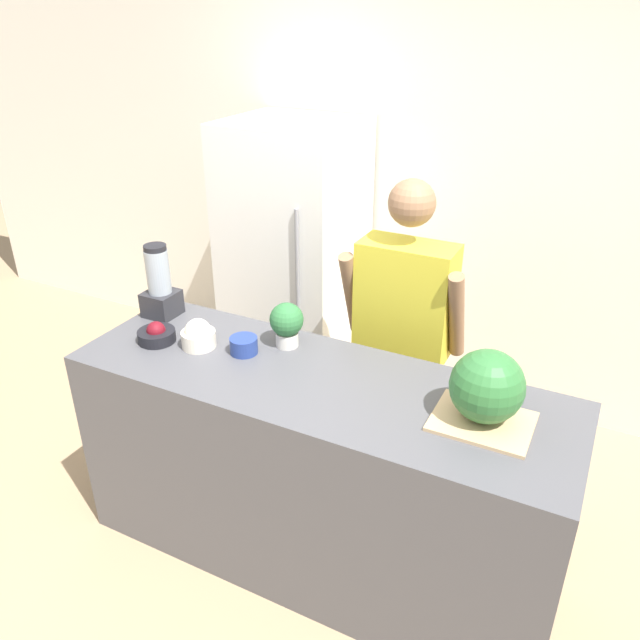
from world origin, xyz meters
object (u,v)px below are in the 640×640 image
at_px(potted_plant, 287,323).
at_px(bowl_cherries, 157,334).
at_px(watermelon, 487,386).
at_px(bowl_small_blue, 244,345).
at_px(bowl_cream, 198,335).
at_px(blender, 160,286).
at_px(refrigerator, 294,262).
at_px(person, 402,342).

bearing_deg(potted_plant, bowl_cherries, -156.88).
xyz_separation_m(watermelon, bowl_small_blue, (-1.04, 0.02, -0.11)).
xyz_separation_m(bowl_cherries, bowl_cream, (0.20, 0.05, 0.02)).
height_order(bowl_cherries, blender, blender).
bearing_deg(bowl_cream, bowl_cherries, -166.83).
bearing_deg(bowl_small_blue, refrigerator, 109.63).
xyz_separation_m(refrigerator, person, (0.94, -0.61, -0.03)).
height_order(refrigerator, blender, refrigerator).
height_order(bowl_cream, potted_plant, potted_plant).
bearing_deg(watermelon, person, 129.96).
height_order(refrigerator, bowl_small_blue, refrigerator).
bearing_deg(bowl_cream, potted_plant, 28.31).
relative_size(refrigerator, watermelon, 6.46).
relative_size(refrigerator, potted_plant, 8.50).
distance_m(refrigerator, bowl_cherries, 1.32).
xyz_separation_m(person, bowl_cream, (-0.71, -0.66, 0.18)).
bearing_deg(bowl_cherries, bowl_cream, 13.17).
height_order(watermelon, blender, blender).
height_order(person, watermelon, person).
xyz_separation_m(refrigerator, potted_plant, (0.57, -1.09, 0.21)).
height_order(watermelon, bowl_cherries, watermelon).
distance_m(refrigerator, bowl_cream, 1.30).
bearing_deg(bowl_cherries, blender, 124.09).
bearing_deg(person, blender, -155.41).
relative_size(refrigerator, bowl_cherries, 10.30).
height_order(refrigerator, person, refrigerator).
distance_m(refrigerator, blender, 1.13).
relative_size(watermelon, bowl_small_blue, 2.21).
xyz_separation_m(person, blender, (-1.06, -0.48, 0.28)).
bearing_deg(watermelon, refrigerator, 139.76).
relative_size(refrigerator, bowl_small_blue, 14.31).
distance_m(bowl_cream, potted_plant, 0.39).
bearing_deg(potted_plant, refrigerator, 117.75).
distance_m(bowl_cream, blender, 0.40).
bearing_deg(bowl_cherries, refrigerator, 91.51).
height_order(bowl_small_blue, potted_plant, potted_plant).
xyz_separation_m(refrigerator, bowl_cherries, (0.03, -1.31, 0.13)).
bearing_deg(person, bowl_small_blue, -129.34).
bearing_deg(blender, bowl_cherries, -55.91).
bearing_deg(bowl_cream, bowl_small_blue, 11.81).
distance_m(bowl_cherries, bowl_cream, 0.20).
xyz_separation_m(bowl_cherries, blender, (-0.15, 0.22, 0.12)).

